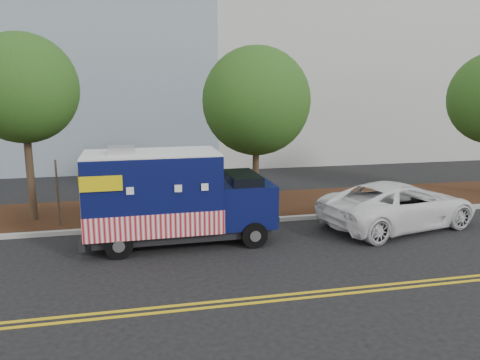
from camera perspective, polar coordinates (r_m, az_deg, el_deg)
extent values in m
plane|color=black|center=(15.14, -2.18, -7.03)|extent=(120.00, 120.00, 0.00)
cube|color=#9E9E99|center=(16.44, -3.07, -5.27)|extent=(120.00, 0.18, 0.15)
cube|color=#311B0D|center=(18.43, -4.15, -3.43)|extent=(120.00, 4.00, 0.15)
cube|color=gold|center=(11.10, 2.08, -14.13)|extent=(120.00, 0.10, 0.01)
cube|color=gold|center=(10.89, 2.42, -14.68)|extent=(120.00, 0.10, 0.01)
cylinder|color=#38281C|center=(17.79, -24.23, 1.03)|extent=(0.26, 0.26, 3.79)
sphere|color=#215116|center=(17.55, -24.99, 10.11)|extent=(3.69, 3.69, 3.69)
cylinder|color=#38281C|center=(18.70, 1.94, 1.52)|extent=(0.26, 0.26, 3.15)
sphere|color=#215116|center=(18.43, 1.99, 9.61)|extent=(4.23, 4.23, 4.23)
cube|color=#473828|center=(16.77, -21.31, -1.74)|extent=(0.06, 0.06, 2.40)
cube|color=black|center=(14.68, -7.12, -6.09)|extent=(5.29, 1.88, 0.26)
cube|color=#090F42|center=(14.28, -10.61, -1.31)|extent=(3.98, 2.23, 2.25)
cube|color=#B40B1A|center=(14.48, -10.50, -4.40)|extent=(4.02, 2.29, 0.70)
cube|color=white|center=(14.08, -10.79, 3.24)|extent=(3.98, 2.23, 0.06)
cube|color=#B7B7BA|center=(14.05, -14.25, 3.58)|extent=(0.77, 0.77, 0.21)
cube|color=#090F42|center=(14.80, 0.42, -2.72)|extent=(1.73, 2.05, 1.32)
cube|color=black|center=(14.65, 0.25, -0.34)|extent=(0.97, 1.85, 0.61)
cube|color=black|center=(15.14, 3.61, -4.15)|extent=(0.11, 1.88, 0.28)
cube|color=black|center=(14.66, -18.38, -6.52)|extent=(0.21, 2.12, 0.26)
cube|color=#B7B7BA|center=(14.32, -18.60, -1.50)|extent=(0.07, 1.69, 1.79)
cube|color=#B7B7BA|center=(15.38, -9.80, -0.20)|extent=(1.69, 0.07, 1.03)
cube|color=yellow|center=(13.09, -16.60, -0.45)|extent=(1.13, 0.04, 0.42)
cube|color=yellow|center=(15.29, -16.20, 1.23)|extent=(1.13, 0.04, 0.42)
cylinder|color=black|center=(14.15, 1.73, -6.69)|extent=(0.79, 0.28, 0.79)
cylinder|color=black|center=(15.93, -0.09, -4.60)|extent=(0.79, 0.28, 0.79)
cylinder|color=black|center=(13.70, -14.55, -7.68)|extent=(0.79, 0.28, 0.79)
cylinder|color=black|center=(15.53, -14.46, -5.40)|extent=(0.79, 0.28, 0.79)
imported|color=white|center=(16.95, 18.82, -2.88)|extent=(6.07, 3.82, 1.56)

